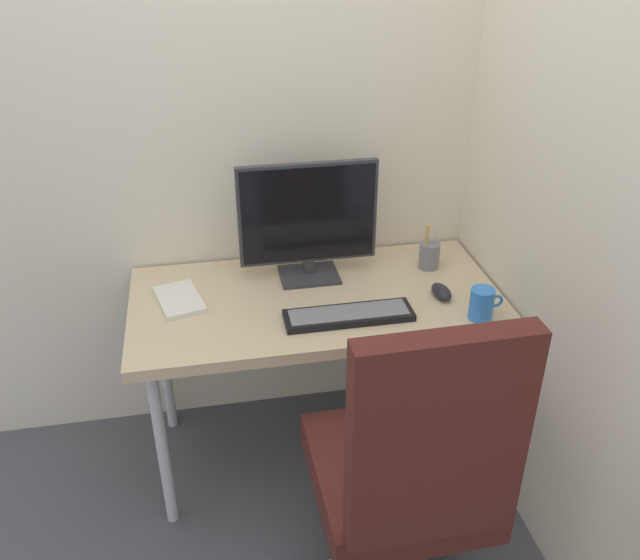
{
  "coord_description": "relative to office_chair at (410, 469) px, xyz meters",
  "views": [
    {
      "loc": [
        -0.36,
        -1.98,
        1.92
      ],
      "look_at": [
        0.0,
        -0.07,
        0.81
      ],
      "focal_mm": 37.72,
      "sensor_mm": 36.0,
      "label": 1
    }
  ],
  "objects": [
    {
      "name": "monitor",
      "position": [
        -0.13,
        0.85,
        0.39
      ],
      "size": [
        0.49,
        0.17,
        0.43
      ],
      "color": "#333338",
      "rests_on": "desk"
    },
    {
      "name": "pen_holder",
      "position": [
        0.32,
        0.83,
        0.21
      ],
      "size": [
        0.08,
        0.08,
        0.17
      ],
      "color": "slate",
      "rests_on": "desk"
    },
    {
      "name": "office_chair",
      "position": [
        0.0,
        0.0,
        0.0
      ],
      "size": [
        0.57,
        0.59,
        1.1
      ],
      "color": "black",
      "rests_on": "ground_plane"
    },
    {
      "name": "wall_back",
      "position": [
        -0.13,
        1.05,
        0.85
      ],
      "size": [
        2.68,
        0.04,
        2.8
      ],
      "primitive_type": "cube",
      "color": "beige",
      "rests_on": "ground_plane"
    },
    {
      "name": "notebook",
      "position": [
        -0.6,
        0.74,
        0.17
      ],
      "size": [
        0.19,
        0.24,
        0.02
      ],
      "primitive_type": "cube",
      "rotation": [
        0.0,
        0.0,
        0.25
      ],
      "color": "silver",
      "rests_on": "desk"
    },
    {
      "name": "keyboard",
      "position": [
        -0.05,
        0.53,
        0.17
      ],
      "size": [
        0.43,
        0.12,
        0.03
      ],
      "color": "black",
      "rests_on": "desk"
    },
    {
      "name": "desk",
      "position": [
        -0.13,
        0.7,
        0.1
      ],
      "size": [
        1.29,
        0.65,
        0.71
      ],
      "color": "#D1B78C",
      "rests_on": "ground_plane"
    },
    {
      "name": "wall_side_right",
      "position": [
        0.54,
        0.5,
        0.85
      ],
      "size": [
        0.04,
        2.05,
        2.8
      ],
      "primitive_type": "cube",
      "color": "beige",
      "rests_on": "ground_plane"
    },
    {
      "name": "mouse",
      "position": [
        0.29,
        0.61,
        0.18
      ],
      "size": [
        0.07,
        0.11,
        0.04
      ],
      "primitive_type": "ellipsoid",
      "rotation": [
        0.0,
        0.0,
        0.13
      ],
      "color": "black",
      "rests_on": "desk"
    },
    {
      "name": "coffee_mug",
      "position": [
        0.37,
        0.46,
        0.22
      ],
      "size": [
        0.11,
        0.08,
        0.11
      ],
      "color": "#337FD8",
      "rests_on": "desk"
    },
    {
      "name": "ground_plane",
      "position": [
        -0.13,
        0.7,
        -0.55
      ],
      "size": [
        8.0,
        8.0,
        0.0
      ],
      "primitive_type": "plane",
      "color": "#4C4C51"
    }
  ]
}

